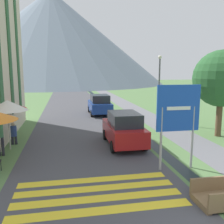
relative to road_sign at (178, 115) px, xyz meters
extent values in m
plane|color=#517542|center=(-0.96, 15.11, -2.25)|extent=(160.00, 160.00, 0.00)
cube|color=#424247|center=(-3.46, 25.11, -2.25)|extent=(6.40, 60.00, 0.01)
cube|color=slate|center=(2.64, 25.11, -2.25)|extent=(2.20, 60.00, 0.01)
cube|color=black|center=(0.24, 25.11, -2.25)|extent=(0.60, 60.00, 0.00)
cube|color=yellow|center=(-3.46, -2.55, -2.25)|extent=(5.44, 0.44, 0.01)
cube|color=yellow|center=(-3.46, -1.85, -2.25)|extent=(5.44, 0.44, 0.01)
cube|color=yellow|center=(-3.46, -1.15, -2.25)|extent=(5.44, 0.44, 0.01)
cube|color=yellow|center=(-3.46, -0.45, -2.25)|extent=(5.44, 0.44, 0.01)
cone|color=slate|center=(-8.06, 72.74, 11.74)|extent=(68.43, 68.43, 27.99)
cube|color=#285633|center=(-7.63, 7.11, 3.21)|extent=(0.06, 0.70, 8.19)
cube|color=#285633|center=(-7.63, 9.75, 3.21)|extent=(0.06, 0.70, 8.19)
cylinder|color=#9E9EA3|center=(-0.68, 0.02, -0.96)|extent=(0.10, 0.10, 2.59)
cylinder|color=#9E9EA3|center=(0.68, 0.02, -0.96)|extent=(0.10, 0.10, 2.59)
cube|color=#1947B7|center=(0.00, 0.00, 0.29)|extent=(1.81, 0.05, 1.86)
cube|color=white|center=(0.00, -0.03, 0.29)|extent=(1.00, 0.02, 0.14)
cube|color=brown|center=(0.24, -2.85, -2.11)|extent=(1.70, 1.10, 0.12)
cube|color=brown|center=(0.24, -2.34, -1.83)|extent=(1.70, 0.08, 0.45)
cube|color=brown|center=(-0.53, -2.85, -2.21)|extent=(0.16, 0.99, 0.08)
cube|color=#A31919|center=(-1.36, 3.69, -1.53)|extent=(1.75, 3.90, 0.84)
cube|color=#23282D|center=(-1.36, 3.50, -0.77)|extent=(1.49, 2.14, 0.68)
cylinder|color=black|center=(-2.19, 4.90, -1.95)|extent=(0.18, 0.60, 0.60)
cylinder|color=black|center=(-0.52, 4.90, -1.95)|extent=(0.18, 0.60, 0.60)
cylinder|color=black|center=(-2.19, 2.49, -1.95)|extent=(0.18, 0.60, 0.60)
cylinder|color=black|center=(-0.52, 2.49, -1.95)|extent=(0.18, 0.60, 0.60)
cube|color=navy|center=(-1.31, 13.60, -1.53)|extent=(1.85, 4.02, 0.84)
cube|color=#23282D|center=(-1.31, 13.40, -0.77)|extent=(1.57, 2.21, 0.68)
cylinder|color=black|center=(-2.19, 14.85, -1.95)|extent=(0.18, 0.60, 0.60)
cylinder|color=black|center=(-0.42, 14.85, -1.95)|extent=(0.18, 0.60, 0.60)
cylinder|color=black|center=(-2.19, 12.36, -1.95)|extent=(0.18, 0.60, 0.60)
cylinder|color=black|center=(-0.42, 12.36, -1.95)|extent=(0.18, 0.60, 0.60)
cylinder|color=black|center=(-7.06, 1.11, -2.03)|extent=(0.03, 0.03, 0.45)
cylinder|color=#B7B2A8|center=(-7.28, 3.95, -1.05)|extent=(0.06, 0.06, 2.40)
cone|color=silver|center=(-7.28, 3.95, 0.05)|extent=(1.99, 1.99, 0.53)
cylinder|color=#B7B2A8|center=(-7.80, 6.33, -1.21)|extent=(0.06, 0.06, 2.09)
cone|color=red|center=(-7.80, 6.33, -0.26)|extent=(2.18, 2.18, 0.43)
cylinder|color=#282833|center=(-7.42, 3.05, -1.80)|extent=(0.14, 0.14, 0.91)
cylinder|color=#386B47|center=(-7.51, 3.05, -1.04)|extent=(0.32, 0.32, 0.60)
cylinder|color=#282833|center=(-7.34, 4.89, -2.02)|extent=(0.14, 0.14, 0.46)
cylinder|color=#282833|center=(-7.16, 4.89, -2.02)|extent=(0.14, 0.14, 0.46)
cylinder|color=navy|center=(-7.25, 4.89, -1.50)|extent=(0.32, 0.32, 0.58)
sphere|color=beige|center=(-7.25, 4.89, -1.11)|extent=(0.22, 0.22, 0.22)
cylinder|color=#515156|center=(2.69, 9.05, 0.20)|extent=(0.12, 0.12, 4.90)
sphere|color=silver|center=(2.69, 9.05, 2.77)|extent=(0.28, 0.28, 0.28)
cylinder|color=brown|center=(4.83, 4.43, -1.20)|extent=(0.36, 0.36, 2.10)
sphere|color=#285B2D|center=(4.83, 4.43, 1.30)|extent=(3.40, 3.40, 3.40)
camera|label=1|loc=(-4.41, -9.15, 1.77)|focal=40.00mm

